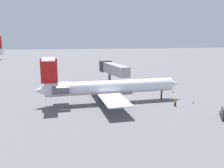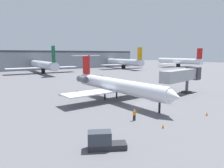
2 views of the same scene
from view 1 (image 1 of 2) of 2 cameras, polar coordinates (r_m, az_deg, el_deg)
The scene contains 6 objects.
ground_plane at distance 53.97m, azimuth 5.20°, elevation -3.57°, with size 400.00×400.00×0.10m, color #5B5B60.
regional_jet at distance 50.26m, azimuth -1.14°, elevation -0.69°, with size 22.58×30.91×9.42m.
jet_bridge at distance 67.45m, azimuth 0.11°, elevation 3.59°, with size 15.65×6.07×6.38m.
ground_crew_marshaller at distance 49.77m, azimuth 14.58°, elevation -4.11°, with size 0.42×0.30×1.69m.
traffic_cone_near at distance 61.64m, azimuth 14.09°, elevation -1.67°, with size 0.36×0.36×0.55m.
traffic_cone_mid at distance 52.93m, azimuth 18.48°, elevation -4.06°, with size 0.36×0.36×0.55m.
Camera 1 is at (-50.39, 13.48, 13.82)m, focal length 39.07 mm.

